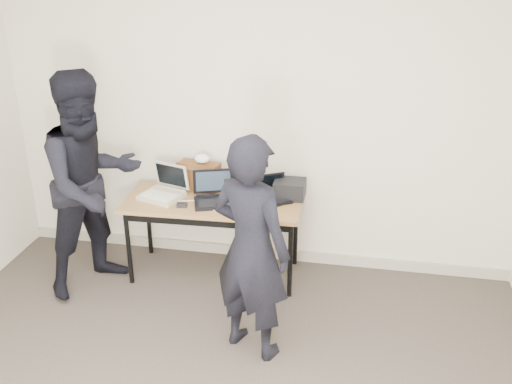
% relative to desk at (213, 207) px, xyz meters
% --- Properties ---
extents(room, '(4.60, 4.60, 2.80)m').
position_rel_desk_xyz_m(room, '(0.32, -1.87, 0.69)').
color(room, '#3D352E').
rests_on(room, ground).
extents(desk, '(1.52, 0.70, 0.72)m').
position_rel_desk_xyz_m(desk, '(0.00, 0.00, 0.00)').
color(desk, olive).
rests_on(desk, ground).
extents(laptop_beige, '(0.42, 0.41, 0.27)m').
position_rel_desk_xyz_m(laptop_beige, '(-0.43, 0.00, 0.11)').
color(laptop_beige, '#BDB497').
rests_on(laptop_beige, desk).
extents(laptop_center, '(0.43, 0.42, 0.26)m').
position_rel_desk_xyz_m(laptop_center, '(0.02, -0.01, 0.12)').
color(laptop_center, black).
rests_on(laptop_center, desk).
extents(laptop_right, '(0.38, 0.38, 0.21)m').
position_rel_desk_xyz_m(laptop_right, '(0.48, 0.12, 0.11)').
color(laptop_right, black).
rests_on(laptop_right, desk).
extents(leather_satchel, '(0.38, 0.23, 0.25)m').
position_rel_desk_xyz_m(leather_satchel, '(-0.18, 0.23, 0.19)').
color(leather_satchel, brown).
rests_on(leather_satchel, desk).
extents(tissue, '(0.14, 0.11, 0.08)m').
position_rel_desk_xyz_m(tissue, '(-0.15, 0.23, 0.34)').
color(tissue, white).
rests_on(tissue, leather_satchel).
extents(equipment_box, '(0.26, 0.22, 0.15)m').
position_rel_desk_xyz_m(equipment_box, '(0.63, 0.19, 0.14)').
color(equipment_box, black).
rests_on(equipment_box, desk).
extents(power_brick, '(0.09, 0.06, 0.03)m').
position_rel_desk_xyz_m(power_brick, '(-0.22, -0.17, 0.08)').
color(power_brick, black).
rests_on(power_brick, desk).
extents(cables, '(1.14, 0.41, 0.01)m').
position_rel_desk_xyz_m(cables, '(0.04, -0.01, 0.06)').
color(cables, black).
rests_on(cables, desk).
extents(person_typist, '(0.71, 0.60, 1.64)m').
position_rel_desk_xyz_m(person_typist, '(0.51, -0.93, 0.16)').
color(person_typist, black).
rests_on(person_typist, ground).
extents(person_observer, '(1.09, 1.14, 1.86)m').
position_rel_desk_xyz_m(person_observer, '(-0.93, -0.31, 0.27)').
color(person_observer, black).
rests_on(person_observer, ground).
extents(baseboard, '(4.50, 0.03, 0.10)m').
position_rel_desk_xyz_m(baseboard, '(0.32, 0.36, -0.61)').
color(baseboard, '#A39D87').
rests_on(baseboard, ground).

